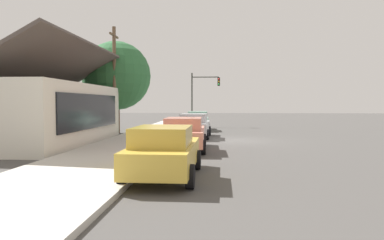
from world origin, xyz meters
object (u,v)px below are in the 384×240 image
(car_mustard, at_px, (164,151))
(car_silver, at_px, (194,125))
(car_coral, at_px, (184,133))
(utility_pole_wooden, at_px, (114,79))
(shade_tree, at_px, (116,76))
(fire_hydrant_red, at_px, (171,130))
(car_seafoam, at_px, (198,121))
(traffic_light_main, at_px, (203,91))

(car_mustard, bearing_deg, car_silver, 0.30)
(car_coral, bearing_deg, utility_pole_wooden, 36.39)
(car_mustard, distance_m, utility_pole_wooden, 14.83)
(car_coral, xyz_separation_m, car_silver, (6.25, -0.07, -0.00))
(shade_tree, distance_m, fire_hydrant_red, 6.64)
(car_seafoam, bearing_deg, shade_tree, 116.94)
(car_silver, relative_size, utility_pole_wooden, 0.62)
(car_seafoam, bearing_deg, fire_hydrant_red, 165.00)
(car_mustard, bearing_deg, shade_tree, 21.51)
(car_coral, height_order, car_seafoam, same)
(utility_pole_wooden, bearing_deg, shade_tree, 12.82)
(car_mustard, xyz_separation_m, shade_tree, (15.79, 6.01, 3.52))
(car_coral, distance_m, car_silver, 6.25)
(car_mustard, distance_m, car_coral, 6.37)
(car_coral, xyz_separation_m, traffic_light_main, (17.47, -0.18, 2.67))
(car_silver, xyz_separation_m, shade_tree, (3.16, 6.09, 3.52))
(car_mustard, relative_size, car_seafoam, 0.97)
(utility_pole_wooden, bearing_deg, car_mustard, -157.81)
(utility_pole_wooden, bearing_deg, car_seafoam, -43.75)
(traffic_light_main, bearing_deg, utility_pole_wooden, 151.48)
(utility_pole_wooden, xyz_separation_m, fire_hydrant_red, (-0.59, -4.00, -3.43))
(car_silver, bearing_deg, traffic_light_main, 0.64)
(car_seafoam, height_order, shade_tree, shade_tree)
(car_silver, relative_size, traffic_light_main, 0.90)
(traffic_light_main, bearing_deg, fire_hydrant_red, 171.42)
(shade_tree, relative_size, utility_pole_wooden, 0.92)
(car_silver, height_order, utility_pole_wooden, utility_pole_wooden)
(traffic_light_main, height_order, fire_hydrant_red, traffic_light_main)
(car_silver, height_order, shade_tree, shade_tree)
(car_mustard, height_order, car_seafoam, same)
(car_seafoam, bearing_deg, car_silver, 178.96)
(car_silver, bearing_deg, car_coral, -179.48)
(car_mustard, xyz_separation_m, fire_hydrant_red, (12.84, 1.48, -0.32))
(shade_tree, bearing_deg, car_mustard, -159.15)
(shade_tree, xyz_separation_m, traffic_light_main, (8.05, -6.20, -0.84))
(car_coral, bearing_deg, car_mustard, 178.45)
(car_coral, distance_m, traffic_light_main, 17.67)
(shade_tree, xyz_separation_m, fire_hydrant_red, (-2.95, -4.54, -3.84))
(car_seafoam, bearing_deg, utility_pole_wooden, 134.18)
(traffic_light_main, bearing_deg, car_coral, 179.42)
(car_mustard, height_order, car_coral, same)
(car_coral, bearing_deg, traffic_light_main, -2.06)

